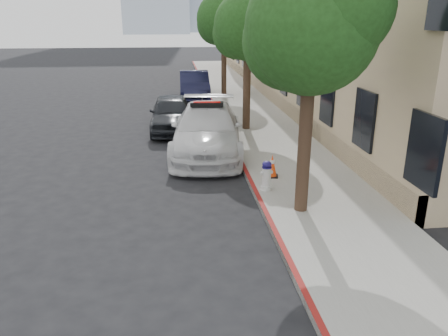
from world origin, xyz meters
TOP-DOWN VIEW (x-y plane):
  - ground at (0.00, 0.00)m, footprint 120.00×120.00m
  - sidewalk at (3.60, 10.00)m, footprint 3.20×50.00m
  - curb_strip at (2.06, 10.00)m, footprint 0.12×50.00m
  - building at (9.20, 15.00)m, footprint 8.00×36.00m
  - tree_near at (2.93, -2.01)m, footprint 2.92×2.82m
  - tree_mid at (2.93, 5.99)m, footprint 2.77×2.64m
  - tree_far at (2.93, 13.99)m, footprint 3.10×3.00m
  - police_car at (1.10, 3.24)m, footprint 2.86×5.85m
  - parked_car_mid at (-0.10, 6.60)m, footprint 1.74×4.26m
  - parked_car_far at (1.20, 14.09)m, footprint 1.69×4.68m
  - fire_hydrant at (2.35, -0.66)m, footprint 0.33×0.30m
  - traffic_cone at (2.71, 0.28)m, footprint 0.40×0.40m

SIDE VIEW (x-z plane):
  - ground at x=0.00m, z-range 0.00..0.00m
  - sidewalk at x=3.60m, z-range 0.00..0.15m
  - curb_strip at x=2.06m, z-range 0.00..0.15m
  - traffic_cone at x=2.71m, z-range 0.15..0.81m
  - fire_hydrant at x=2.35m, z-range 0.14..0.92m
  - parked_car_mid at x=-0.10m, z-range 0.00..1.45m
  - parked_car_far at x=1.20m, z-range 0.00..1.53m
  - police_car at x=1.10m, z-range -0.07..1.72m
  - tree_mid at x=2.93m, z-range 1.45..6.88m
  - tree_near at x=2.93m, z-range 1.46..7.08m
  - tree_far at x=2.93m, z-range 1.48..7.29m
  - building at x=9.20m, z-range 0.00..10.00m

